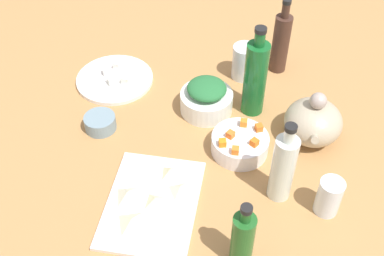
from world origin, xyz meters
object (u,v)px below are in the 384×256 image
(bowl_carrots, at_px, (240,144))
(bowl_small_side, at_px, (100,123))
(plate_tofu, at_px, (115,79))
(bottle_1, at_px, (255,77))
(drinking_glass_1, at_px, (244,62))
(bottle_3, at_px, (283,167))
(bottle_0, at_px, (281,42))
(bottle_2, at_px, (243,239))
(teapot, at_px, (313,121))
(drinking_glass_0, at_px, (329,197))
(bowl_greens, at_px, (206,102))
(cutting_board, at_px, (152,204))

(bowl_carrots, xyz_separation_m, bowl_small_side, (-0.02, -0.39, -0.00))
(bowl_small_side, bearing_deg, bowl_carrots, 87.12)
(plate_tofu, height_order, bottle_1, bottle_1)
(bowl_small_side, height_order, bottle_1, bottle_1)
(bowl_small_side, relative_size, drinking_glass_1, 0.80)
(bowl_carrots, height_order, bottle_3, bottle_3)
(bowl_carrots, xyz_separation_m, bottle_1, (-0.17, 0.02, 0.09))
(bottle_0, height_order, bottle_2, bottle_0)
(bottle_2, bearing_deg, bowl_carrots, -173.84)
(bowl_carrots, height_order, teapot, teapot)
(drinking_glass_1, bearing_deg, bottle_0, 118.54)
(bottle_3, bearing_deg, bottle_2, -20.39)
(bottle_1, bearing_deg, drinking_glass_0, 32.09)
(bottle_1, distance_m, bottle_2, 0.49)
(bowl_greens, xyz_separation_m, drinking_glass_0, (0.30, 0.33, 0.02))
(bottle_1, xyz_separation_m, bottle_3, (0.29, 0.09, -0.02))
(plate_tofu, xyz_separation_m, bottle_0, (-0.15, 0.49, 0.10))
(bowl_carrots, xyz_separation_m, bottle_3, (0.13, 0.11, 0.07))
(bottle_0, xyz_separation_m, bottle_3, (0.50, 0.03, -0.00))
(bowl_carrots, distance_m, bottle_3, 0.18)
(bowl_greens, relative_size, bottle_3, 0.64)
(bowl_greens, xyz_separation_m, bottle_0, (-0.23, 0.19, 0.07))
(plate_tofu, relative_size, bowl_carrots, 1.56)
(bowl_small_side, relative_size, drinking_glass_0, 0.88)
(bowl_carrots, relative_size, bowl_small_side, 1.73)
(plate_tofu, height_order, bottle_3, bottle_3)
(bowl_carrots, xyz_separation_m, drinking_glass_1, (-0.32, -0.02, 0.03))
(drinking_glass_0, height_order, drinking_glass_1, drinking_glass_1)
(cutting_board, distance_m, bottle_1, 0.45)
(bowl_carrots, relative_size, bottle_1, 0.55)
(plate_tofu, bearing_deg, bowl_carrots, 61.06)
(bowl_small_side, xyz_separation_m, bottle_1, (-0.15, 0.41, 0.10))
(bottle_1, xyz_separation_m, drinking_glass_1, (-0.15, -0.04, -0.06))
(bowl_carrots, relative_size, bottle_3, 0.65)
(cutting_board, bearing_deg, drinking_glass_0, 98.00)
(bowl_greens, relative_size, bottle_0, 0.61)
(plate_tofu, relative_size, drinking_glass_0, 2.38)
(teapot, xyz_separation_m, bottle_2, (0.40, -0.15, 0.02))
(bowl_small_side, relative_size, bottle_0, 0.36)
(plate_tofu, bearing_deg, drinking_glass_0, 58.82)
(cutting_board, relative_size, drinking_glass_0, 2.96)
(cutting_board, distance_m, teapot, 0.48)
(bottle_0, xyz_separation_m, bottle_1, (0.20, -0.06, 0.02))
(drinking_glass_0, bearing_deg, teapot, -171.26)
(teapot, relative_size, drinking_glass_0, 1.75)
(bottle_2, distance_m, bottle_3, 0.21)
(plate_tofu, distance_m, bowl_carrots, 0.47)
(plate_tofu, bearing_deg, bottle_1, 82.27)
(bottle_0, distance_m, drinking_glass_0, 0.55)
(teapot, distance_m, bottle_2, 0.43)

